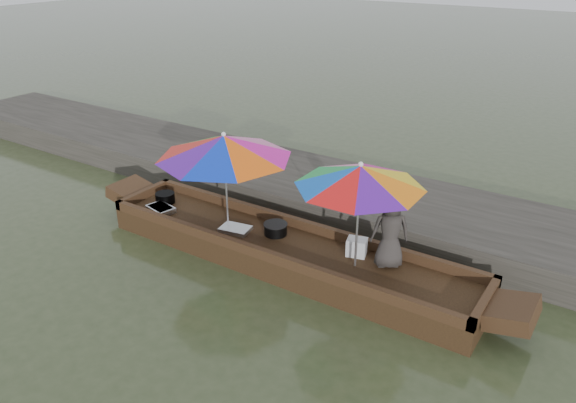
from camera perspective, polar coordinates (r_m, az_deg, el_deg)
The scene contains 11 objects.
water at distance 8.66m, azimuth -0.37°, elevation -6.25°, with size 80.00×80.00×0.00m, color #333F22.
dock at distance 10.24m, azimuth 6.47°, elevation 0.31°, with size 22.00×2.20×0.50m, color #2D2B26.
boat_hull at distance 8.57m, azimuth -0.37°, elevation -5.25°, with size 6.08×1.20×0.35m, color black.
cooking_pot at distance 9.98m, azimuth -12.37°, elevation 0.37°, with size 0.33×0.33×0.17m, color black.
tray_crayfish at distance 9.68m, azimuth -12.81°, elevation -0.75°, with size 0.46×0.32×0.09m, color silver.
tray_scallop at distance 8.86m, azimuth -5.37°, elevation -2.80°, with size 0.46×0.32×0.06m, color silver.
charcoal_grill at distance 8.70m, azimuth -1.27°, elevation -2.85°, with size 0.35×0.35×0.17m, color black.
supply_bag at distance 8.17m, azimuth 6.99°, elevation -4.61°, with size 0.28×0.22×0.26m, color silver.
vendor at distance 7.79m, azimuth 10.35°, elevation -2.95°, with size 0.53×0.35×1.09m, color #342F2D.
umbrella_bow at distance 8.74m, azimuth -6.33°, elevation 2.16°, with size 2.10×2.10×1.55m, color #E514A4, non-canonical shape.
umbrella_stern at distance 7.60m, azimuth 7.10°, elevation -1.48°, with size 1.75×1.75×1.55m, color orange, non-canonical shape.
Camera 1 is at (4.12, -6.17, 4.47)m, focal length 35.00 mm.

